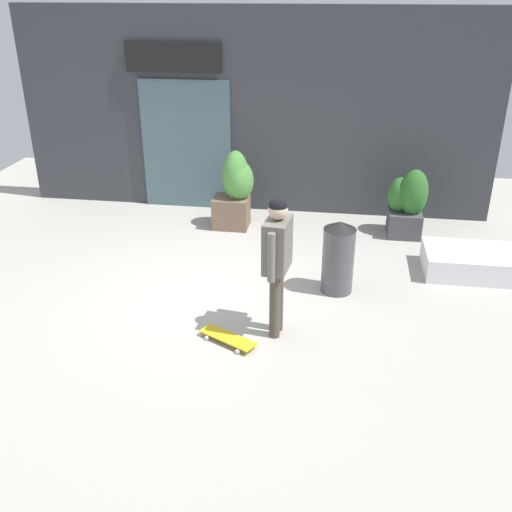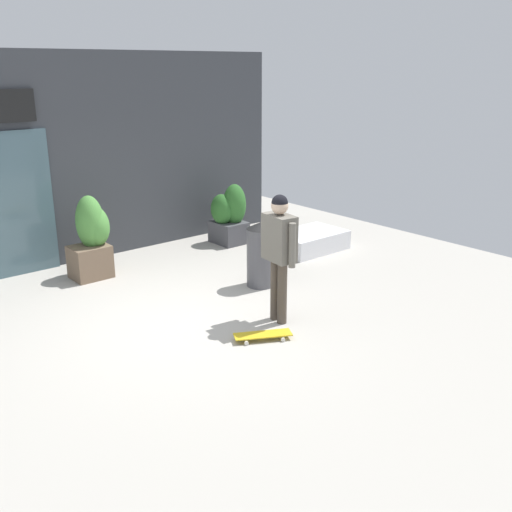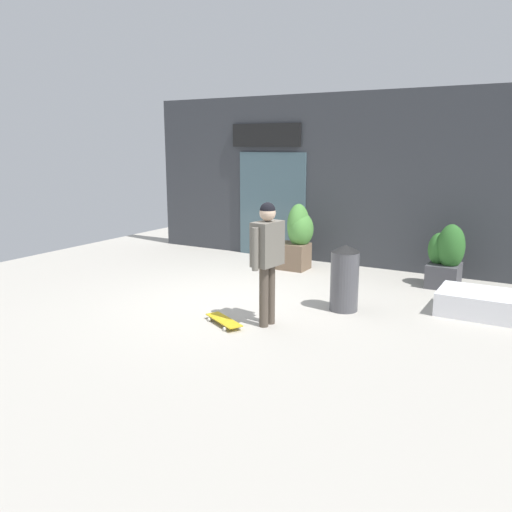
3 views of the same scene
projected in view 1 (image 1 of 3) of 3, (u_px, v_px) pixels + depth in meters
The scene contains 8 objects.
ground_plane at pixel (214, 294), 7.92m from camera, with size 12.00×12.00×0.00m, color #B2ADA3.
building_facade at pixel (250, 113), 10.27m from camera, with size 8.48×0.31×3.55m.
skateboarder at pixel (277, 252), 6.60m from camera, with size 0.31×0.65×1.74m.
skateboard at pixel (228, 338), 6.84m from camera, with size 0.74×0.53×0.08m.
planter_box_left at pixel (408, 201), 9.56m from camera, with size 0.64×0.65×1.15m.
planter_box_right at pixel (236, 189), 9.85m from camera, with size 0.68×0.59×1.34m.
trash_bin at pixel (338, 257), 7.80m from camera, with size 0.44×0.44×1.03m.
snow_ledge at pixel (470, 262), 8.44m from camera, with size 1.32×0.90×0.35m, color white.
Camera 1 is at (1.60, -6.77, 3.87)m, focal length 40.66 mm.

